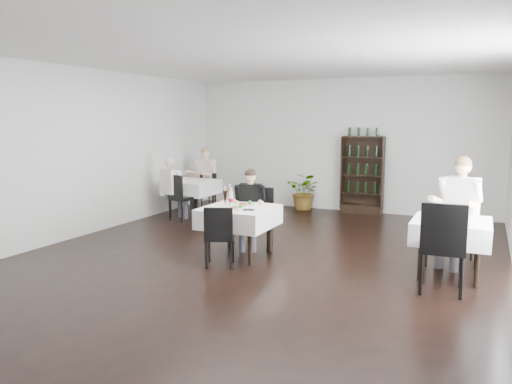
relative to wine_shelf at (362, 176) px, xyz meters
The scene contains 23 objects.
room_shell 4.40m from the wine_shelf, 97.92° to the right, with size 9.00×9.00×9.00m.
wine_shelf is the anchor object (origin of this frame).
main_table 4.41m from the wine_shelf, 101.78° to the right, with size 1.03×1.03×0.77m.
left_table 3.77m from the wine_shelf, 151.20° to the right, with size 0.98×0.98×0.77m.
right_table 4.54m from the wine_shelf, 62.38° to the right, with size 0.98×0.98×0.77m.
potted_tree 1.36m from the wine_shelf, behind, with size 0.78×0.67×0.86m, color #26581E.
main_chair_far 3.79m from the wine_shelf, 103.03° to the right, with size 0.54×0.54×0.98m.
main_chair_near 5.03m from the wine_shelf, 100.34° to the right, with size 0.53×0.53×0.88m.
left_chair_far 3.51m from the wine_shelf, 159.27° to the right, with size 0.44×0.44×0.87m.
left_chair_near 4.03m from the wine_shelf, 143.04° to the right, with size 0.55×0.56×0.97m.
right_chair_far 3.89m from the wine_shelf, 56.38° to the right, with size 0.57×0.58×1.11m.
right_chair_near 5.22m from the wine_shelf, 66.81° to the right, with size 0.54×0.55×1.13m.
diner_main 3.93m from the wine_shelf, 104.15° to the right, with size 0.55×0.58×1.30m.
diner_left_far 3.57m from the wine_shelf, 161.28° to the right, with size 0.60×0.63×1.46m.
diner_left_near 4.16m from the wine_shelf, 145.01° to the right, with size 0.56×0.59×1.32m.
diner_right_far 4.05m from the wine_shelf, 57.97° to the right, with size 0.69×0.73×1.58m.
plate_far 4.25m from the wine_shelf, 101.66° to the right, with size 0.31×0.31×0.08m.
plate_near 4.57m from the wine_shelf, 100.70° to the right, with size 0.24×0.24×0.07m.
pilsner_dark 4.47m from the wine_shelf, 104.68° to the right, with size 0.07×0.07×0.30m.
pilsner_lager 4.37m from the wine_shelf, 104.63° to the right, with size 0.08×0.08×0.33m.
coke_bottle 4.44m from the wine_shelf, 103.44° to the right, with size 0.07×0.07×0.29m.
napkin_cutlery 4.53m from the wine_shelf, 98.33° to the right, with size 0.18×0.17×0.02m.
pepper_mill 4.50m from the wine_shelf, 59.77° to the right, with size 0.04×0.04×0.10m, color black.
Camera 1 is at (3.04, -6.66, 2.09)m, focal length 35.00 mm.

